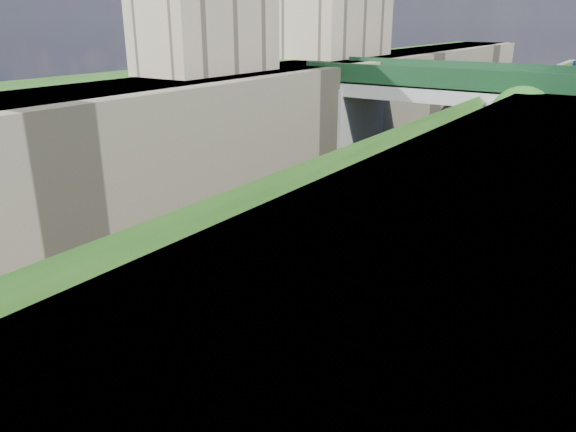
{
  "coord_description": "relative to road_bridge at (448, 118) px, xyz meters",
  "views": [
    {
      "loc": [
        12.05,
        -10.16,
        9.86
      ],
      "look_at": [
        0.0,
        7.76,
        2.22
      ],
      "focal_mm": 35.0,
      "sensor_mm": 36.0,
      "label": 1
    }
  ],
  "objects": [
    {
      "name": "retaining_wall",
      "position": [
        -6.44,
        -4.0,
        -0.58
      ],
      "size": [
        1.0,
        90.0,
        7.0
      ],
      "primitive_type": "cube",
      "color": "#756B56",
      "rests_on": "ground"
    },
    {
      "name": "street_plateau_left",
      "position": [
        -9.94,
        -4.0,
        -0.58
      ],
      "size": [
        6.0,
        90.0,
        7.0
      ],
      "primitive_type": "cube",
      "color": "#262628",
      "rests_on": "ground"
    },
    {
      "name": "locomotive",
      "position": [
        0.26,
        -15.4,
        -2.18
      ],
      "size": [
        3.1,
        10.22,
        3.83
      ],
      "color": "black",
      "rests_on": "trackbed"
    },
    {
      "name": "coach_rear",
      "position": [
        0.26,
        42.17,
        -2.03
      ],
      "size": [
        2.9,
        18.0,
        3.7
      ],
      "color": "black",
      "rests_on": "trackbed"
    },
    {
      "name": "building_near",
      "position": [
        -10.44,
        -10.0,
        4.92
      ],
      "size": [
        4.0,
        8.0,
        4.0
      ],
      "primitive_type": "cube",
      "color": "gray",
      "rests_on": "street_plateau_left"
    },
    {
      "name": "road_bridge",
      "position": [
        0.0,
        0.0,
        0.0
      ],
      "size": [
        16.0,
        6.4,
        7.25
      ],
      "color": "gray",
      "rests_on": "ground"
    },
    {
      "name": "ground",
      "position": [
        -0.94,
        -24.0,
        -4.08
      ],
      "size": [
        160.0,
        160.0,
        0.0
      ],
      "primitive_type": "plane",
      "color": "#1E4714",
      "rests_on": "ground"
    },
    {
      "name": "building_far",
      "position": [
        -11.44,
        6.0,
        5.92
      ],
      "size": [
        5.0,
        10.0,
        6.0
      ],
      "primitive_type": "cube",
      "color": "gray",
      "rests_on": "street_plateau_left"
    },
    {
      "name": "coach_middle",
      "position": [
        0.26,
        23.37,
        -2.03
      ],
      "size": [
        2.9,
        18.0,
        3.7
      ],
      "color": "black",
      "rests_on": "trackbed"
    },
    {
      "name": "coach_front",
      "position": [
        0.26,
        4.57,
        -2.03
      ],
      "size": [
        2.9,
        18.0,
        3.7
      ],
      "color": "black",
      "rests_on": "trackbed"
    },
    {
      "name": "track_left",
      "position": [
        -2.94,
        -4.0,
        -3.83
      ],
      "size": [
        2.5,
        90.0,
        0.2
      ],
      "color": "black",
      "rests_on": "trackbed"
    },
    {
      "name": "track_right",
      "position": [
        0.26,
        -4.0,
        -3.83
      ],
      "size": [
        2.5,
        90.0,
        0.2
      ],
      "color": "black",
      "rests_on": "trackbed"
    },
    {
      "name": "tender",
      "position": [
        0.26,
        -8.03,
        -2.46
      ],
      "size": [
        2.7,
        6.0,
        3.05
      ],
      "color": "black",
      "rests_on": "trackbed"
    },
    {
      "name": "trackbed",
      "position": [
        -0.94,
        -4.0,
        -3.98
      ],
      "size": [
        10.0,
        90.0,
        0.2
      ],
      "primitive_type": "cube",
      "color": "#473F38",
      "rests_on": "ground"
    },
    {
      "name": "tree",
      "position": [
        4.97,
        -2.56,
        0.57
      ],
      "size": [
        3.6,
        3.8,
        6.6
      ],
      "color": "black",
      "rests_on": "ground"
    },
    {
      "name": "embankment_slope",
      "position": [
        3.99,
        -7.47,
        -1.43
      ],
      "size": [
        4.54,
        90.0,
        6.36
      ],
      "color": "#1E4714",
      "rests_on": "ground"
    }
  ]
}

